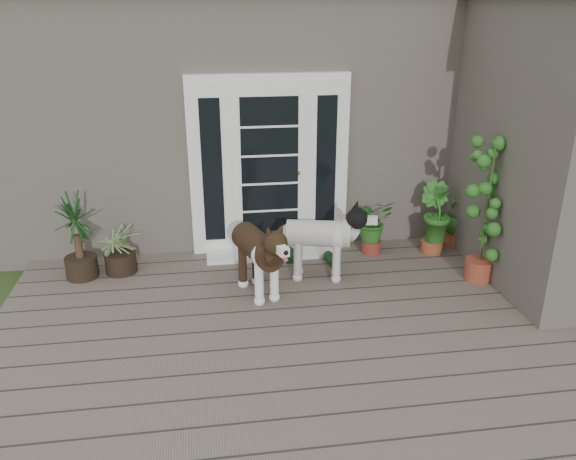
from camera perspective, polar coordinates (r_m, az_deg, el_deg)
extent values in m
cube|color=#6B5B4C|center=(5.43, 3.18, -11.54)|extent=(6.20, 4.60, 0.12)
cube|color=#665E54|center=(8.86, -2.14, 12.13)|extent=(7.40, 4.00, 3.10)
cube|color=#665E54|center=(6.91, 26.00, 7.15)|extent=(1.60, 2.40, 3.10)
cube|color=white|center=(6.93, -1.85, 6.36)|extent=(1.90, 0.14, 2.15)
cube|color=white|center=(7.10, -1.56, -2.27)|extent=(1.60, 0.40, 0.05)
imported|color=#1B611E|center=(7.13, 8.30, 0.09)|extent=(0.59, 0.59, 0.62)
imported|color=#225017|center=(7.28, 14.16, 0.29)|extent=(0.59, 0.59, 0.67)
imported|color=#285B1A|center=(7.62, 16.30, 0.71)|extent=(0.39, 0.39, 0.58)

